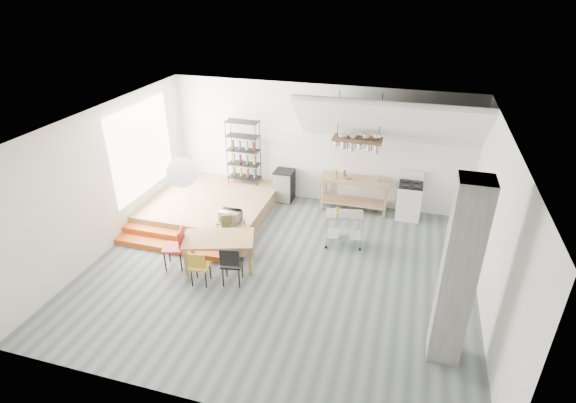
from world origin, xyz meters
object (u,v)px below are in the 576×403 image
(dining_table, at_px, (219,241))
(mini_fridge, at_px, (284,185))
(stove, at_px, (409,200))
(rolling_cart, at_px, (344,225))

(dining_table, xyz_separation_m, mini_fridge, (0.43, 3.40, -0.19))
(stove, xyz_separation_m, rolling_cart, (-1.36, -1.80, 0.05))
(dining_table, bearing_deg, rolling_cart, 14.95)
(dining_table, relative_size, rolling_cart, 1.84)
(rolling_cart, bearing_deg, mini_fridge, 127.65)
(rolling_cart, height_order, mini_fridge, mini_fridge)
(dining_table, bearing_deg, mini_fridge, 65.03)
(stove, height_order, mini_fridge, stove)
(dining_table, height_order, mini_fridge, mini_fridge)
(dining_table, height_order, rolling_cart, rolling_cart)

